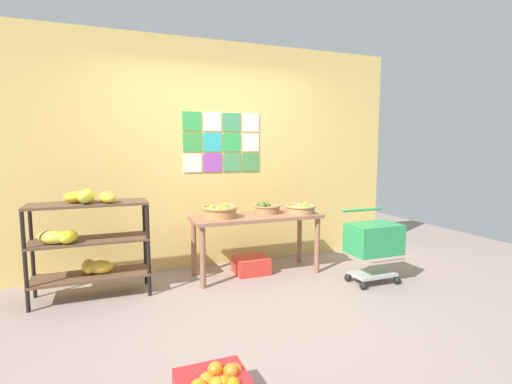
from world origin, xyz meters
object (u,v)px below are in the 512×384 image
(display_table, at_px, (256,223))
(fruit_basket_centre, at_px, (266,208))
(fruit_basket_left, at_px, (220,211))
(shopping_cart, at_px, (374,242))
(banana_shelf_unit, at_px, (86,236))
(fruit_basket_back_left, at_px, (301,209))
(produce_crate_under_table, at_px, (251,265))

(display_table, height_order, fruit_basket_centre, fruit_basket_centre)
(fruit_basket_left, height_order, shopping_cart, fruit_basket_left)
(banana_shelf_unit, xyz_separation_m, display_table, (1.78, 0.06, -0.02))
(fruit_basket_left, relative_size, fruit_basket_centre, 1.26)
(fruit_basket_left, height_order, fruit_basket_centre, fruit_basket_left)
(display_table, height_order, shopping_cart, shopping_cart)
(fruit_basket_centre, bearing_deg, banana_shelf_unit, -175.82)
(banana_shelf_unit, xyz_separation_m, shopping_cart, (2.85, -0.67, -0.16))
(fruit_basket_left, bearing_deg, fruit_basket_back_left, -4.43)
(display_table, height_order, fruit_basket_left, fruit_basket_left)
(display_table, height_order, fruit_basket_back_left, fruit_basket_back_left)
(fruit_basket_back_left, xyz_separation_m, shopping_cart, (0.54, -0.66, -0.29))
(banana_shelf_unit, distance_m, shopping_cart, 2.94)
(fruit_basket_back_left, distance_m, shopping_cart, 0.90)
(fruit_basket_centre, bearing_deg, display_table, -153.88)
(banana_shelf_unit, bearing_deg, produce_crate_under_table, 3.65)
(fruit_basket_centre, xyz_separation_m, shopping_cart, (0.91, -0.81, -0.30))
(display_table, relative_size, fruit_basket_back_left, 4.23)
(fruit_basket_back_left, bearing_deg, fruit_basket_left, 175.57)
(produce_crate_under_table, bearing_deg, display_table, -46.91)
(fruit_basket_centre, height_order, produce_crate_under_table, fruit_basket_centre)
(fruit_basket_left, relative_size, produce_crate_under_table, 1.03)
(banana_shelf_unit, xyz_separation_m, fruit_basket_back_left, (2.32, -0.01, 0.13))
(display_table, relative_size, shopping_cart, 1.89)
(fruit_basket_centre, relative_size, shopping_cart, 0.40)
(banana_shelf_unit, xyz_separation_m, fruit_basket_centre, (1.94, 0.14, 0.14))
(fruit_basket_centre, bearing_deg, fruit_basket_back_left, -22.34)
(display_table, distance_m, produce_crate_under_table, 0.51)
(fruit_basket_left, relative_size, fruit_basket_back_left, 1.12)
(display_table, xyz_separation_m, produce_crate_under_table, (-0.04, 0.05, -0.50))
(produce_crate_under_table, bearing_deg, banana_shelf_unit, -176.35)
(fruit_basket_back_left, distance_m, fruit_basket_centre, 0.41)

